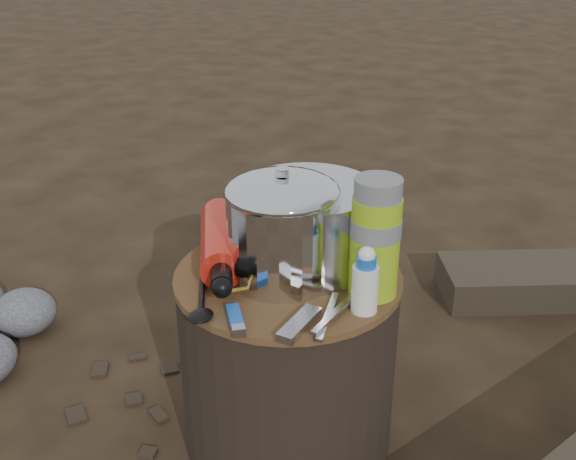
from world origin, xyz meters
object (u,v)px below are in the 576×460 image
at_px(camping_pot, 282,227).
at_px(thermos, 375,238).
at_px(fuel_bottle, 220,242).
at_px(travel_mug, 359,220).
at_px(stump, 288,359).

xyz_separation_m(camping_pot, thermos, (0.17, 0.01, 0.01)).
bearing_deg(thermos, fuel_bottle, -178.66).
distance_m(fuel_bottle, travel_mug, 0.27).
distance_m(stump, travel_mug, 0.31).
bearing_deg(stump, travel_mug, 59.54).
distance_m(camping_pot, fuel_bottle, 0.15).
bearing_deg(camping_pot, fuel_bottle, 177.29).
bearing_deg(travel_mug, stump, -120.46).
relative_size(stump, fuel_bottle, 1.35).
height_order(camping_pot, travel_mug, camping_pot).
xyz_separation_m(stump, fuel_bottle, (-0.14, -0.00, 0.23)).
xyz_separation_m(fuel_bottle, travel_mug, (0.23, 0.15, 0.03)).
bearing_deg(stump, thermos, 1.57).
bearing_deg(thermos, stump, -178.43).
distance_m(stump, fuel_bottle, 0.27).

